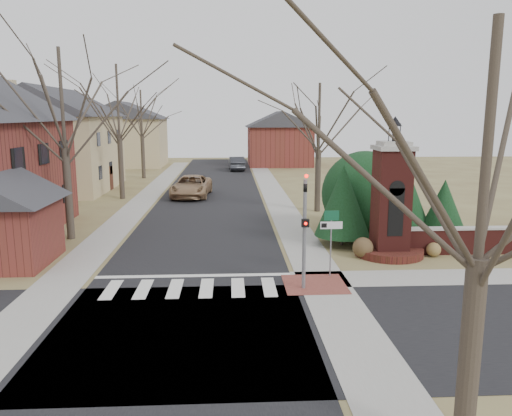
{
  "coord_description": "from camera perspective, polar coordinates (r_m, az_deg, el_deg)",
  "views": [
    {
      "loc": [
        1.55,
        -17.44,
        6.53
      ],
      "look_at": [
        2.76,
        6.0,
        2.13
      ],
      "focal_mm": 35.0,
      "sensor_mm": 36.0,
      "label": 1
    }
  ],
  "objects": [
    {
      "name": "traffic_signal_pole",
      "position": [
        18.65,
        5.59,
        -1.66
      ],
      "size": [
        0.28,
        0.41,
        4.5
      ],
      "color": "slate",
      "rests_on": "ground"
    },
    {
      "name": "dry_shrub_left",
      "position": [
        23.66,
        12.13,
        -4.45
      ],
      "size": [
        0.96,
        0.96,
        0.96
      ],
      "primitive_type": "sphere",
      "color": "brown",
      "rests_on": "ground"
    },
    {
      "name": "evergreen_near",
      "position": [
        25.45,
        9.91,
        0.87
      ],
      "size": [
        2.8,
        2.8,
        4.1
      ],
      "color": "#473D33",
      "rests_on": "ground"
    },
    {
      "name": "house_distant_right",
      "position": [
        65.82,
        2.68,
        8.09
      ],
      "size": [
        8.8,
        8.8,
        7.3
      ],
      "color": "maroon",
      "rests_on": "ground"
    },
    {
      "name": "house_stucco_left",
      "position": [
        46.96,
        -21.86,
        7.49
      ],
      "size": [
        9.8,
        12.8,
        9.28
      ],
      "color": "tan",
      "rests_on": "ground"
    },
    {
      "name": "brick_garden_wall",
      "position": [
        26.1,
        24.42,
        -3.36
      ],
      "size": [
        7.5,
        0.5,
        1.3
      ],
      "color": "#521C18",
      "rests_on": "ground"
    },
    {
      "name": "dry_shrub_right",
      "position": [
        24.77,
        19.63,
        -4.5
      ],
      "size": [
        0.67,
        0.67,
        0.67
      ],
      "primitive_type": "sphere",
      "color": "olive",
      "rests_on": "ground"
    },
    {
      "name": "sidewalk_right_main",
      "position": [
        40.15,
        2.29,
        1.25
      ],
      "size": [
        2.0,
        60.0,
        0.02
      ],
      "primitive_type": "cube",
      "color": "gray",
      "rests_on": "ground"
    },
    {
      "name": "house_distant_left",
      "position": [
        66.87,
        -14.82,
        8.31
      ],
      "size": [
        10.8,
        8.8,
        8.53
      ],
      "color": "tan",
      "rests_on": "ground"
    },
    {
      "name": "bare_tree_3",
      "position": [
        33.97,
        7.25,
        10.79
      ],
      "size": [
        7.0,
        7.0,
        9.7
      ],
      "color": "#473D33",
      "rests_on": "ground"
    },
    {
      "name": "distant_car",
      "position": [
        59.85,
        -2.24,
        5.12
      ],
      "size": [
        2.01,
        5.03,
        1.63
      ],
      "primitive_type": "imported",
      "rotation": [
        0.0,
        0.0,
        3.2
      ],
      "color": "#313238",
      "rests_on": "ground"
    },
    {
      "name": "ground",
      "position": [
        18.69,
        -7.64,
        -9.95
      ],
      "size": [
        120.0,
        120.0,
        0.0
      ],
      "primitive_type": "plane",
      "color": "brown",
      "rests_on": "ground"
    },
    {
      "name": "bare_tree_1",
      "position": [
        40.39,
        -15.56,
        12.36
      ],
      "size": [
        8.4,
        8.4,
        11.64
      ],
      "color": "#473D33",
      "rests_on": "ground"
    },
    {
      "name": "sidewalk_left",
      "position": [
        40.55,
        -12.51,
        1.1
      ],
      "size": [
        2.0,
        60.0,
        0.02
      ],
      "primitive_type": "cube",
      "color": "gray",
      "rests_on": "ground"
    },
    {
      "name": "evergreen_far",
      "position": [
        27.37,
        20.67,
        0.17
      ],
      "size": [
        2.4,
        2.4,
        3.3
      ],
      "color": "#473D33",
      "rests_on": "ground"
    },
    {
      "name": "brick_gate_monument",
      "position": [
        24.04,
        15.14,
        -0.23
      ],
      "size": [
        3.2,
        3.2,
        6.47
      ],
      "color": "#521C18",
      "rests_on": "ground"
    },
    {
      "name": "main_street",
      "position": [
        40.01,
        -5.15,
        1.18
      ],
      "size": [
        8.0,
        70.0,
        0.01
      ],
      "primitive_type": "cube",
      "color": "black",
      "rests_on": "ground"
    },
    {
      "name": "crosswalk_zone",
      "position": [
        19.44,
        -7.46,
        -9.09
      ],
      "size": [
        8.0,
        2.2,
        0.02
      ],
      "primitive_type": "cube",
      "color": "silver",
      "rests_on": "ground"
    },
    {
      "name": "curb_apron",
      "position": [
        19.83,
        6.71,
        -8.66
      ],
      "size": [
        2.4,
        2.4,
        0.02
      ],
      "primitive_type": "cube",
      "color": "brown",
      "rests_on": "ground"
    },
    {
      "name": "evergreen_mass",
      "position": [
        28.26,
        12.36,
        1.96
      ],
      "size": [
        4.8,
        4.8,
        4.8
      ],
      "primitive_type": "sphere",
      "color": "black",
      "rests_on": "ground"
    },
    {
      "name": "garage_left",
      "position": [
        24.51,
        -27.15,
        -0.67
      ],
      "size": [
        4.8,
        4.8,
        4.29
      ],
      "color": "maroon",
      "rests_on": "ground"
    },
    {
      "name": "cross_street",
      "position": [
        15.93,
        -8.52,
        -13.71
      ],
      "size": [
        120.0,
        8.0,
        0.01
      ],
      "primitive_type": "cube",
      "color": "black",
      "rests_on": "ground"
    },
    {
      "name": "pickup_truck",
      "position": [
        40.64,
        -7.39,
        2.49
      ],
      "size": [
        3.25,
        6.31,
        1.7
      ],
      "primitive_type": "imported",
      "rotation": [
        0.0,
        0.0,
        -0.07
      ],
      "color": "#9D7A56",
      "rests_on": "ground"
    },
    {
      "name": "evergreen_mid",
      "position": [
        27.45,
        16.11,
        1.95
      ],
      "size": [
        3.4,
        3.4,
        4.7
      ],
      "color": "#473D33",
      "rests_on": "ground"
    },
    {
      "name": "bare_tree_0",
      "position": [
        27.82,
        -21.38,
        12.3
      ],
      "size": [
        8.05,
        8.05,
        11.15
      ],
      "color": "#473D33",
      "rests_on": "ground"
    },
    {
      "name": "sign_post",
      "position": [
        20.37,
        8.57,
        -2.51
      ],
      "size": [
        0.9,
        0.07,
        2.75
      ],
      "color": "slate",
      "rests_on": "ground"
    },
    {
      "name": "bare_tree_4",
      "position": [
        9.55,
        25.13,
        8.54
      ],
      "size": [
        6.65,
        6.65,
        9.21
      ],
      "color": "#473D33",
      "rests_on": "ground"
    },
    {
      "name": "bare_tree_2",
      "position": [
        53.22,
        -13.0,
        10.88
      ],
      "size": [
        7.35,
        7.35,
        10.19
      ],
      "color": "#473D33",
      "rests_on": "ground"
    },
    {
      "name": "stop_bar",
      "position": [
        20.85,
        -7.14,
        -7.71
      ],
      "size": [
        8.0,
        0.35,
        0.02
      ],
      "primitive_type": "cube",
      "color": "silver",
      "rests_on": "ground"
    }
  ]
}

